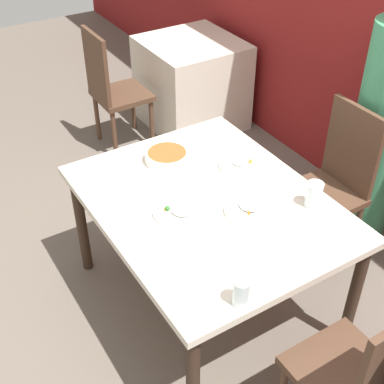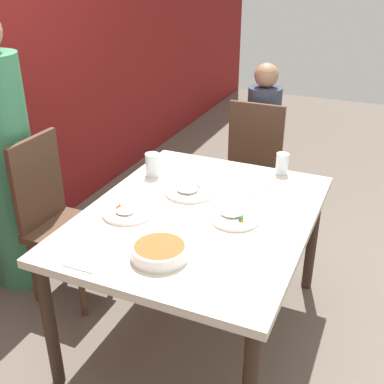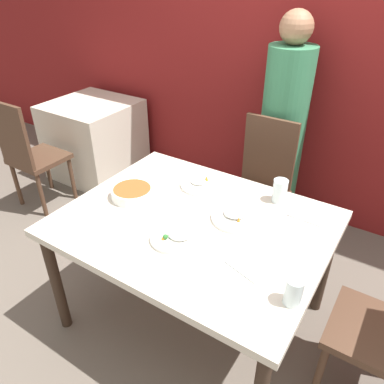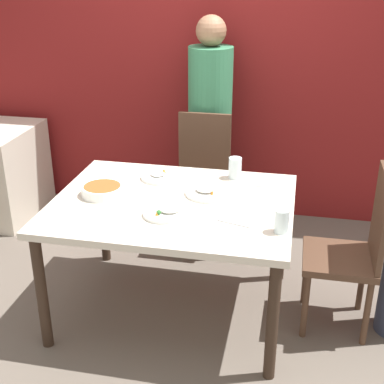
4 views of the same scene
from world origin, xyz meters
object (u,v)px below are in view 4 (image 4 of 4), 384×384
object	(u,v)px
chair_adult_spot	(202,178)
person_adult	(210,133)
bowl_curry	(102,190)
glass_water_tall	(235,168)
chair_child_spot	(355,248)
plate_rice_adult	(161,176)

from	to	relation	value
chair_adult_spot	person_adult	xyz separation A→B (m)	(0.00, 0.33, 0.24)
bowl_curry	glass_water_tall	distance (m)	0.82
chair_child_spot	plate_rice_adult	xyz separation A→B (m)	(-1.17, 0.25, 0.23)
chair_adult_spot	glass_water_tall	world-z (taller)	chair_adult_spot
chair_child_spot	plate_rice_adult	bearing A→B (deg)	-102.22
chair_adult_spot	plate_rice_adult	size ratio (longest dim) A/B	3.94
glass_water_tall	plate_rice_adult	bearing A→B (deg)	-167.60
person_adult	glass_water_tall	distance (m)	0.85
bowl_curry	chair_child_spot	bearing A→B (deg)	2.39
chair_adult_spot	bowl_curry	size ratio (longest dim) A/B	4.03
chair_child_spot	bowl_curry	size ratio (longest dim) A/B	4.03
chair_adult_spot	chair_child_spot	bearing A→B (deg)	-38.93
bowl_curry	person_adult	bearing A→B (deg)	70.87
chair_child_spot	person_adult	distance (m)	1.55
person_adult	bowl_curry	size ratio (longest dim) A/B	6.73
chair_child_spot	plate_rice_adult	distance (m)	1.22
plate_rice_adult	chair_child_spot	bearing A→B (deg)	-12.22
person_adult	plate_rice_adult	world-z (taller)	person_adult
person_adult	glass_water_tall	size ratio (longest dim) A/B	12.27
person_adult	plate_rice_adult	bearing A→B (deg)	-99.88
chair_child_spot	glass_water_tall	size ratio (longest dim) A/B	7.34
chair_adult_spot	bowl_curry	bearing A→B (deg)	-115.49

